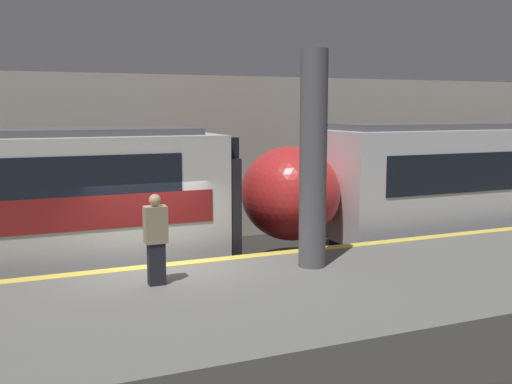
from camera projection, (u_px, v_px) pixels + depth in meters
name	position (u px, v px, depth m)	size (l,w,h in m)	color
ground_plane	(160.00, 314.00, 11.69)	(120.00, 120.00, 0.00)	#282623
platform	(197.00, 331.00, 9.42)	(40.00, 4.82, 1.03)	slate
station_rear_barrier	(104.00, 162.00, 16.92)	(50.00, 0.15, 4.97)	#B2AD9E
support_pillar_near	(313.00, 160.00, 11.10)	(0.51, 0.51, 4.05)	#56565B
person_walking	(156.00, 238.00, 10.07)	(0.38, 0.24, 1.56)	black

